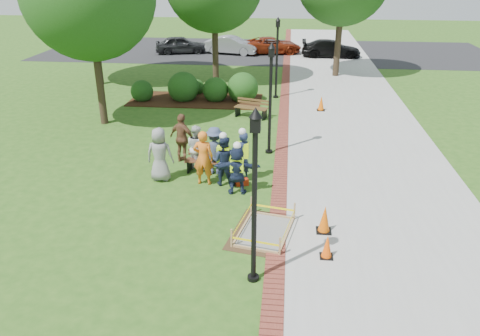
# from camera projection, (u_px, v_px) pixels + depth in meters

# --- Properties ---
(ground) EXTENTS (100.00, 100.00, 0.00)m
(ground) POSITION_uv_depth(u_px,v_px,m) (219.00, 214.00, 13.98)
(ground) COLOR #285116
(ground) RESTS_ON ground
(sidewalk) EXTENTS (6.00, 60.00, 0.02)m
(sidewalk) POSITION_uv_depth(u_px,v_px,m) (351.00, 116.00, 22.58)
(sidewalk) COLOR #9E9E99
(sidewalk) RESTS_ON ground
(brick_edging) EXTENTS (0.50, 60.00, 0.03)m
(brick_edging) POSITION_uv_depth(u_px,v_px,m) (284.00, 114.00, 22.89)
(brick_edging) COLOR maroon
(brick_edging) RESTS_ON ground
(mulch_bed) EXTENTS (7.00, 3.00, 0.05)m
(mulch_bed) POSITION_uv_depth(u_px,v_px,m) (196.00, 100.00, 25.14)
(mulch_bed) COLOR #381E0F
(mulch_bed) RESTS_ON ground
(parking_lot) EXTENTS (36.00, 12.00, 0.01)m
(parking_lot) POSITION_uv_depth(u_px,v_px,m) (266.00, 51.00, 38.47)
(parking_lot) COLOR black
(parking_lot) RESTS_ON ground
(wet_concrete_pad) EXTENTS (2.12, 2.59, 0.55)m
(wet_concrete_pad) POSITION_uv_depth(u_px,v_px,m) (264.00, 225.00, 12.94)
(wet_concrete_pad) COLOR #47331E
(wet_concrete_pad) RESTS_ON ground
(bench_near) EXTENTS (1.46, 0.60, 0.77)m
(bench_near) POSITION_uv_depth(u_px,v_px,m) (206.00, 166.00, 16.61)
(bench_near) COLOR brown
(bench_near) RESTS_ON ground
(bench_far) EXTENTS (1.67, 0.97, 0.86)m
(bench_far) POSITION_uv_depth(u_px,v_px,m) (251.00, 112.00, 22.35)
(bench_far) COLOR brown
(bench_far) RESTS_ON ground
(cone_front) EXTENTS (0.34, 0.34, 0.66)m
(cone_front) POSITION_uv_depth(u_px,v_px,m) (327.00, 247.00, 11.83)
(cone_front) COLOR black
(cone_front) RESTS_ON ground
(cone_back) EXTENTS (0.41, 0.41, 0.82)m
(cone_back) POSITION_uv_depth(u_px,v_px,m) (324.00, 220.00, 12.92)
(cone_back) COLOR black
(cone_back) RESTS_ON ground
(cone_far) EXTENTS (0.38, 0.38, 0.76)m
(cone_far) POSITION_uv_depth(u_px,v_px,m) (321.00, 104.00, 23.30)
(cone_far) COLOR black
(cone_far) RESTS_ON ground
(toolbox) EXTENTS (0.48, 0.36, 0.21)m
(toolbox) POSITION_uv_depth(u_px,v_px,m) (242.00, 182.00, 15.74)
(toolbox) COLOR #A6260C
(toolbox) RESTS_ON ground
(lamp_near) EXTENTS (0.28, 0.28, 4.26)m
(lamp_near) POSITION_uv_depth(u_px,v_px,m) (255.00, 186.00, 10.13)
(lamp_near) COLOR black
(lamp_near) RESTS_ON ground
(lamp_mid) EXTENTS (0.28, 0.28, 4.26)m
(lamp_mid) POSITION_uv_depth(u_px,v_px,m) (270.00, 91.00, 17.38)
(lamp_mid) COLOR black
(lamp_mid) RESTS_ON ground
(lamp_far) EXTENTS (0.28, 0.28, 4.26)m
(lamp_far) POSITION_uv_depth(u_px,v_px,m) (277.00, 52.00, 24.64)
(lamp_far) COLOR black
(lamp_far) RESTS_ON ground
(shrub_a) EXTENTS (1.19, 1.19, 1.19)m
(shrub_a) POSITION_uv_depth(u_px,v_px,m) (143.00, 101.00, 25.11)
(shrub_a) COLOR #1C3F12
(shrub_a) RESTS_ON ground
(shrub_b) EXTENTS (1.66, 1.66, 1.66)m
(shrub_b) POSITION_uv_depth(u_px,v_px,m) (184.00, 100.00, 25.17)
(shrub_b) COLOR #1C3F12
(shrub_b) RESTS_ON ground
(shrub_c) EXTENTS (1.36, 1.36, 1.36)m
(shrub_c) POSITION_uv_depth(u_px,v_px,m) (216.00, 101.00, 25.10)
(shrub_c) COLOR #1C3F12
(shrub_c) RESTS_ON ground
(shrub_d) EXTENTS (1.65, 1.65, 1.65)m
(shrub_d) POSITION_uv_depth(u_px,v_px,m) (243.00, 101.00, 25.10)
(shrub_d) COLOR #1C3F12
(shrub_d) RESTS_ON ground
(shrub_e) EXTENTS (0.88, 0.88, 0.88)m
(shrub_e) POSITION_uv_depth(u_px,v_px,m) (197.00, 94.00, 26.38)
(shrub_e) COLOR #1C3F12
(shrub_e) RESTS_ON ground
(casual_person_a) EXTENTS (0.61, 0.40, 1.87)m
(casual_person_a) POSITION_uv_depth(u_px,v_px,m) (160.00, 155.00, 15.78)
(casual_person_a) COLOR gray
(casual_person_a) RESTS_ON ground
(casual_person_b) EXTENTS (0.61, 0.40, 1.89)m
(casual_person_b) POSITION_uv_depth(u_px,v_px,m) (203.00, 158.00, 15.50)
(casual_person_b) COLOR orange
(casual_person_b) RESTS_ON ground
(casual_person_c) EXTENTS (0.61, 0.59, 1.62)m
(casual_person_c) POSITION_uv_depth(u_px,v_px,m) (197.00, 147.00, 16.72)
(casual_person_c) COLOR silver
(casual_person_c) RESTS_ON ground
(casual_person_d) EXTENTS (0.70, 0.60, 1.86)m
(casual_person_d) POSITION_uv_depth(u_px,v_px,m) (182.00, 138.00, 17.21)
(casual_person_d) COLOR brown
(casual_person_d) RESTS_ON ground
(casual_person_e) EXTENTS (0.56, 0.36, 1.72)m
(casual_person_e) POSITION_uv_depth(u_px,v_px,m) (215.00, 151.00, 16.30)
(casual_person_e) COLOR #384363
(casual_person_e) RESTS_ON ground
(hivis_worker_a) EXTENTS (0.54, 0.37, 1.78)m
(hivis_worker_a) POSITION_uv_depth(u_px,v_px,m) (237.00, 168.00, 14.90)
(hivis_worker_a) COLOR #1B2646
(hivis_worker_a) RESTS_ON ground
(hivis_worker_b) EXTENTS (0.63, 0.67, 1.91)m
(hivis_worker_b) POSITION_uv_depth(u_px,v_px,m) (242.00, 155.00, 15.71)
(hivis_worker_b) COLOR #171F3D
(hivis_worker_b) RESTS_ON ground
(hivis_worker_c) EXTENTS (0.59, 0.42, 1.86)m
(hivis_worker_c) POSITION_uv_depth(u_px,v_px,m) (223.00, 159.00, 15.47)
(hivis_worker_c) COLOR #1B2347
(hivis_worker_c) RESTS_ON ground
(parked_car_a) EXTENTS (3.10, 4.93, 1.49)m
(parked_car_a) POSITION_uv_depth(u_px,v_px,m) (181.00, 53.00, 37.55)
(parked_car_a) COLOR #262628
(parked_car_a) RESTS_ON ground
(parked_car_b) EXTENTS (2.92, 4.92, 1.50)m
(parked_car_b) POSITION_uv_depth(u_px,v_px,m) (232.00, 54.00, 37.28)
(parked_car_b) COLOR #9B9BA0
(parked_car_b) RESTS_ON ground
(parked_car_c) EXTENTS (2.46, 4.51, 1.40)m
(parked_car_c) POSITION_uv_depth(u_px,v_px,m) (272.00, 53.00, 37.49)
(parked_car_c) COLOR maroon
(parked_car_c) RESTS_ON ground
(parked_car_d) EXTENTS (1.95, 4.36, 1.41)m
(parked_car_d) POSITION_uv_depth(u_px,v_px,m) (330.00, 57.00, 36.12)
(parked_car_d) COLOR black
(parked_car_d) RESTS_ON ground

